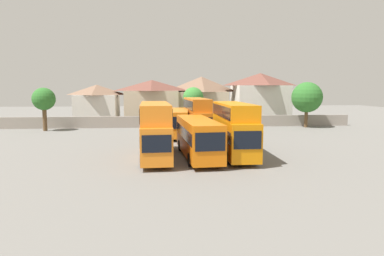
{
  "coord_description": "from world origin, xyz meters",
  "views": [
    {
      "loc": [
        -2.85,
        -29.27,
        6.2
      ],
      "look_at": [
        0.0,
        3.0,
        2.32
      ],
      "focal_mm": 31.01,
      "sensor_mm": 36.0,
      "label": 1
    }
  ],
  "objects_px": {
    "house_terrace_left": "(97,103)",
    "house_terrace_centre": "(152,101)",
    "house_terrace_right": "(201,99)",
    "tree_right_of_lot": "(193,98)",
    "house_terrace_far_right": "(260,97)",
    "bus_2": "(198,136)",
    "tree_behind_wall": "(307,97)",
    "bus_5": "(197,115)",
    "bus_3": "(234,127)",
    "bus_4": "(178,121)",
    "bus_1": "(155,128)",
    "tree_left_of_lot": "(44,100)"
  },
  "relations": [
    {
      "from": "bus_4",
      "to": "house_terrace_right",
      "type": "bearing_deg",
      "value": 169.25
    },
    {
      "from": "house_terrace_left",
      "to": "tree_right_of_lot",
      "type": "xyz_separation_m",
      "value": [
        16.9,
        -5.69,
        1.15
      ]
    },
    {
      "from": "bus_1",
      "to": "bus_2",
      "type": "bearing_deg",
      "value": 88.06
    },
    {
      "from": "house_terrace_far_right",
      "to": "tree_right_of_lot",
      "type": "bearing_deg",
      "value": -158.09
    },
    {
      "from": "tree_right_of_lot",
      "to": "bus_5",
      "type": "bearing_deg",
      "value": -92.94
    },
    {
      "from": "house_terrace_left",
      "to": "bus_3",
      "type": "bearing_deg",
      "value": -60.0
    },
    {
      "from": "house_terrace_far_right",
      "to": "tree_right_of_lot",
      "type": "relative_size",
      "value": 1.57
    },
    {
      "from": "bus_2",
      "to": "tree_right_of_lot",
      "type": "distance_m",
      "value": 26.39
    },
    {
      "from": "bus_3",
      "to": "tree_right_of_lot",
      "type": "xyz_separation_m",
      "value": [
        -1.34,
        25.9,
        1.9
      ]
    },
    {
      "from": "bus_2",
      "to": "bus_3",
      "type": "bearing_deg",
      "value": 90.85
    },
    {
      "from": "bus_4",
      "to": "house_terrace_right",
      "type": "height_order",
      "value": "house_terrace_right"
    },
    {
      "from": "house_terrace_left",
      "to": "house_terrace_far_right",
      "type": "bearing_deg",
      "value": -0.91
    },
    {
      "from": "house_terrace_right",
      "to": "tree_right_of_lot",
      "type": "relative_size",
      "value": 1.53
    },
    {
      "from": "house_terrace_centre",
      "to": "house_terrace_far_right",
      "type": "height_order",
      "value": "house_terrace_far_right"
    },
    {
      "from": "bus_2",
      "to": "house_terrace_left",
      "type": "bearing_deg",
      "value": -158.85
    },
    {
      "from": "bus_5",
      "to": "tree_right_of_lot",
      "type": "bearing_deg",
      "value": 174.33
    },
    {
      "from": "bus_5",
      "to": "house_terrace_left",
      "type": "relative_size",
      "value": 1.37
    },
    {
      "from": "bus_2",
      "to": "house_terrace_centre",
      "type": "relative_size",
      "value": 1.13
    },
    {
      "from": "bus_5",
      "to": "tree_behind_wall",
      "type": "height_order",
      "value": "tree_behind_wall"
    },
    {
      "from": "house_terrace_left",
      "to": "bus_1",
      "type": "bearing_deg",
      "value": -70.8
    },
    {
      "from": "bus_2",
      "to": "bus_5",
      "type": "relative_size",
      "value": 1.05
    },
    {
      "from": "tree_behind_wall",
      "to": "bus_4",
      "type": "bearing_deg",
      "value": -158.33
    },
    {
      "from": "bus_4",
      "to": "tree_right_of_lot",
      "type": "relative_size",
      "value": 1.59
    },
    {
      "from": "bus_2",
      "to": "house_terrace_right",
      "type": "relative_size",
      "value": 1.12
    },
    {
      "from": "bus_4",
      "to": "tree_behind_wall",
      "type": "distance_m",
      "value": 22.64
    },
    {
      "from": "bus_3",
      "to": "house_terrace_right",
      "type": "xyz_separation_m",
      "value": [
        0.81,
        32.64,
        1.55
      ]
    },
    {
      "from": "bus_1",
      "to": "house_terrace_right",
      "type": "distance_m",
      "value": 33.93
    },
    {
      "from": "house_terrace_left",
      "to": "tree_behind_wall",
      "type": "height_order",
      "value": "tree_behind_wall"
    },
    {
      "from": "bus_2",
      "to": "house_terrace_far_right",
      "type": "distance_m",
      "value": 34.89
    },
    {
      "from": "bus_2",
      "to": "tree_right_of_lot",
      "type": "bearing_deg",
      "value": 171.72
    },
    {
      "from": "bus_4",
      "to": "tree_right_of_lot",
      "type": "xyz_separation_m",
      "value": [
        3.16,
        12.8,
        2.67
      ]
    },
    {
      "from": "bus_5",
      "to": "bus_3",
      "type": "bearing_deg",
      "value": 5.48
    },
    {
      "from": "house_terrace_left",
      "to": "house_terrace_right",
      "type": "relative_size",
      "value": 0.78
    },
    {
      "from": "house_terrace_centre",
      "to": "tree_behind_wall",
      "type": "height_order",
      "value": "house_terrace_centre"
    },
    {
      "from": "house_terrace_centre",
      "to": "tree_behind_wall",
      "type": "distance_m",
      "value": 26.56
    },
    {
      "from": "bus_2",
      "to": "tree_right_of_lot",
      "type": "height_order",
      "value": "tree_right_of_lot"
    },
    {
      "from": "bus_4",
      "to": "tree_left_of_lot",
      "type": "xyz_separation_m",
      "value": [
        -19.16,
        7.3,
        2.61
      ]
    },
    {
      "from": "bus_3",
      "to": "house_terrace_left",
      "type": "relative_size",
      "value": 1.32
    },
    {
      "from": "bus_2",
      "to": "bus_3",
      "type": "distance_m",
      "value": 3.45
    },
    {
      "from": "house_terrace_left",
      "to": "bus_2",
      "type": "bearing_deg",
      "value": -64.96
    },
    {
      "from": "house_terrace_far_right",
      "to": "tree_behind_wall",
      "type": "relative_size",
      "value": 1.4
    },
    {
      "from": "house_terrace_left",
      "to": "house_terrace_centre",
      "type": "relative_size",
      "value": 0.78
    },
    {
      "from": "house_terrace_centre",
      "to": "tree_left_of_lot",
      "type": "relative_size",
      "value": 1.54
    },
    {
      "from": "house_terrace_centre",
      "to": "bus_5",
      "type": "bearing_deg",
      "value": -69.67
    },
    {
      "from": "house_terrace_centre",
      "to": "house_terrace_far_right",
      "type": "bearing_deg",
      "value": 0.4
    },
    {
      "from": "bus_1",
      "to": "bus_5",
      "type": "bearing_deg",
      "value": 157.34
    },
    {
      "from": "bus_1",
      "to": "bus_3",
      "type": "height_order",
      "value": "bus_1"
    },
    {
      "from": "bus_2",
      "to": "tree_behind_wall",
      "type": "xyz_separation_m",
      "value": [
        19.73,
        21.68,
        2.79
      ]
    },
    {
      "from": "bus_2",
      "to": "house_terrace_far_right",
      "type": "relative_size",
      "value": 1.09
    },
    {
      "from": "bus_2",
      "to": "bus_4",
      "type": "height_order",
      "value": "bus_2"
    }
  ]
}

